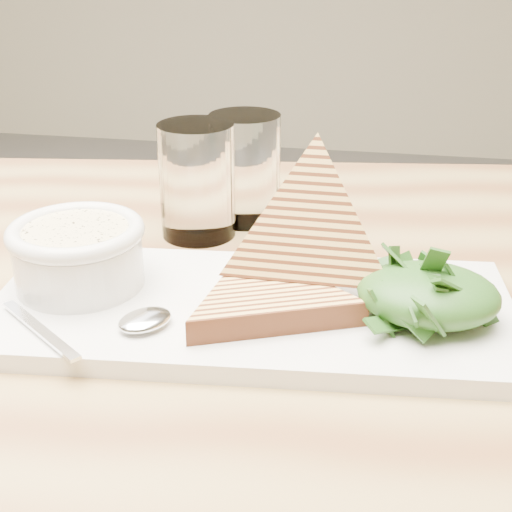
% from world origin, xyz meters
% --- Properties ---
extents(table_top, '(1.45, 1.07, 0.04)m').
position_xyz_m(table_top, '(0.25, -0.16, 0.76)').
color(table_top, '#9D7E47').
rests_on(table_top, ground).
extents(platter, '(0.45, 0.23, 0.02)m').
position_xyz_m(platter, '(0.39, -0.14, 0.79)').
color(platter, silver).
rests_on(platter, table_top).
extents(soup_bowl, '(0.11, 0.11, 0.04)m').
position_xyz_m(soup_bowl, '(0.24, -0.13, 0.82)').
color(soup_bowl, silver).
rests_on(soup_bowl, platter).
extents(soup, '(0.09, 0.09, 0.01)m').
position_xyz_m(soup, '(0.24, -0.13, 0.85)').
color(soup, beige).
rests_on(soup, soup_bowl).
extents(bowl_rim, '(0.12, 0.12, 0.01)m').
position_xyz_m(bowl_rim, '(0.24, -0.13, 0.85)').
color(bowl_rim, silver).
rests_on(bowl_rim, soup_bowl).
extents(sandwich_flat, '(0.22, 0.22, 0.02)m').
position_xyz_m(sandwich_flat, '(0.41, -0.15, 0.81)').
color(sandwich_flat, '#D9A857').
rests_on(sandwich_flat, platter).
extents(sandwich_lean, '(0.17, 0.16, 0.19)m').
position_xyz_m(sandwich_lean, '(0.44, -0.11, 0.85)').
color(sandwich_lean, '#D9A857').
rests_on(sandwich_lean, sandwich_flat).
extents(salad_base, '(0.11, 0.09, 0.04)m').
position_xyz_m(salad_base, '(0.54, -0.14, 0.82)').
color(salad_base, '#113C10').
rests_on(salad_base, platter).
extents(arugula_pile, '(0.11, 0.10, 0.05)m').
position_xyz_m(arugula_pile, '(0.54, -0.14, 0.82)').
color(arugula_pile, '#375F21').
rests_on(arugula_pile, platter).
extents(spoon_bowl, '(0.05, 0.06, 0.01)m').
position_xyz_m(spoon_bowl, '(0.32, -0.19, 0.80)').
color(spoon_bowl, silver).
rests_on(spoon_bowl, platter).
extents(spoon_handle, '(0.10, 0.08, 0.00)m').
position_xyz_m(spoon_handle, '(0.24, -0.22, 0.80)').
color(spoon_handle, silver).
rests_on(spoon_handle, platter).
extents(glass_near, '(0.08, 0.08, 0.12)m').
position_xyz_m(glass_near, '(0.30, 0.03, 0.84)').
color(glass_near, white).
rests_on(glass_near, table_top).
extents(glass_far, '(0.08, 0.08, 0.12)m').
position_xyz_m(glass_far, '(0.34, 0.08, 0.84)').
color(glass_far, white).
rests_on(glass_far, table_top).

